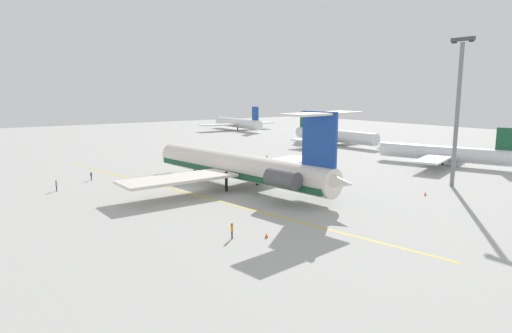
# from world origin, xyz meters

# --- Properties ---
(ground) EXTENTS (325.01, 325.01, 0.00)m
(ground) POSITION_xyz_m (0.00, 0.00, 0.00)
(ground) COLOR #ADADA8
(main_jetliner) EXTENTS (46.45, 41.17, 13.54)m
(main_jetliner) POSITION_xyz_m (3.82, 7.29, 3.69)
(main_jetliner) COLOR silver
(main_jetliner) RESTS_ON ground
(airliner_far_left) EXTENTS (34.58, 34.11, 10.36)m
(airliner_far_left) POSITION_xyz_m (-94.43, 68.98, 3.05)
(airliner_far_left) COLOR white
(airliner_far_left) RESTS_ON ground
(airliner_mid_left) EXTENTS (32.58, 32.17, 9.74)m
(airliner_mid_left) POSITION_xyz_m (-30.43, 64.58, 2.87)
(airliner_mid_left) COLOR silver
(airliner_mid_left) RESTS_ON ground
(airliner_mid_right) EXTENTS (29.15, 29.23, 8.91)m
(airliner_mid_right) POSITION_xyz_m (8.91, 57.03, 2.62)
(airliner_mid_right) COLOR silver
(airliner_mid_right) RESTS_ON ground
(ground_crew_near_nose) EXTENTS (0.41, 0.27, 1.66)m
(ground_crew_near_nose) POSITION_xyz_m (-17.78, -11.93, 1.05)
(ground_crew_near_nose) COLOR black
(ground_crew_near_nose) RESTS_ON ground
(ground_crew_near_tail) EXTENTS (0.45, 0.29, 1.80)m
(ground_crew_near_tail) POSITION_xyz_m (24.98, -7.96, 1.14)
(ground_crew_near_tail) COLOR black
(ground_crew_near_tail) RESTS_ON ground
(ground_crew_portside) EXTENTS (0.45, 0.29, 1.80)m
(ground_crew_portside) POSITION_xyz_m (-11.85, -19.05, 1.14)
(ground_crew_portside) COLOR black
(ground_crew_portside) RESTS_ON ground
(ground_crew_starboard) EXTENTS (0.43, 0.27, 1.70)m
(ground_crew_starboard) POSITION_xyz_m (-16.42, 27.54, 1.08)
(ground_crew_starboard) COLOR black
(ground_crew_starboard) RESTS_ON ground
(safety_cone_nose) EXTENTS (0.40, 0.40, 0.55)m
(safety_cone_nose) POSITION_xyz_m (26.96, -4.65, 0.28)
(safety_cone_nose) COLOR #EA590F
(safety_cone_nose) RESTS_ON ground
(safety_cone_wingtip) EXTENTS (0.40, 0.40, 0.55)m
(safety_cone_wingtip) POSITION_xyz_m (-23.54, 16.85, 0.28)
(safety_cone_wingtip) COLOR #EA590F
(safety_cone_wingtip) RESTS_ON ground
(safety_cone_tail) EXTENTS (0.40, 0.40, 0.55)m
(safety_cone_tail) POSITION_xyz_m (25.00, 28.10, 0.28)
(safety_cone_tail) COLOR #EA590F
(safety_cone_tail) RESTS_ON ground
(taxiway_centreline) EXTENTS (82.43, 16.65, 0.01)m
(taxiway_centreline) POSITION_xyz_m (2.53, -1.99, 0.00)
(taxiway_centreline) COLOR gold
(taxiway_centreline) RESTS_ON ground
(light_mast) EXTENTS (4.00, 0.70, 25.05)m
(light_mast) POSITION_xyz_m (23.52, 37.98, 13.74)
(light_mast) COLOR slate
(light_mast) RESTS_ON ground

